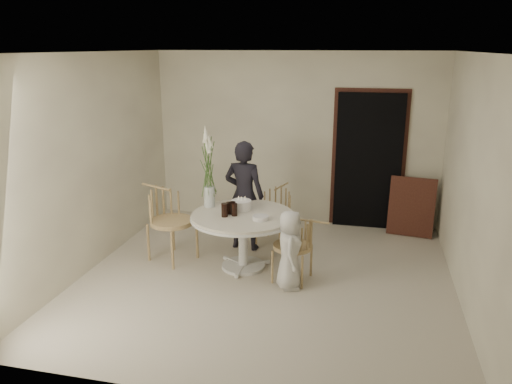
% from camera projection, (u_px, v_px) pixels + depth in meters
% --- Properties ---
extents(ground, '(4.50, 4.50, 0.00)m').
position_uv_depth(ground, '(266.00, 278.00, 6.18)').
color(ground, beige).
rests_on(ground, ground).
extents(room_shell, '(4.50, 4.50, 4.50)m').
position_uv_depth(room_shell, '(266.00, 150.00, 5.72)').
color(room_shell, silver).
rests_on(room_shell, ground).
extents(doorway, '(1.00, 0.10, 2.10)m').
position_uv_depth(doorway, '(368.00, 162.00, 7.68)').
color(doorway, black).
rests_on(doorway, ground).
extents(door_trim, '(1.12, 0.03, 2.22)m').
position_uv_depth(door_trim, '(369.00, 157.00, 7.70)').
color(door_trim, '#4E281A').
rests_on(door_trim, ground).
extents(table, '(1.33, 1.33, 0.73)m').
position_uv_depth(table, '(243.00, 223.00, 6.31)').
color(table, silver).
rests_on(table, ground).
extents(picture_frame, '(0.69, 0.30, 0.89)m').
position_uv_depth(picture_frame, '(412.00, 207.00, 7.48)').
color(picture_frame, '#4E281A').
rests_on(picture_frame, ground).
extents(chair_far, '(0.54, 0.56, 0.82)m').
position_uv_depth(chair_far, '(278.00, 206.00, 7.25)').
color(chair_far, tan).
rests_on(chair_far, ground).
extents(chair_right, '(0.53, 0.50, 0.81)m').
position_uv_depth(chair_right, '(302.00, 241.00, 5.96)').
color(chair_right, tan).
rests_on(chair_right, ground).
extents(chair_left, '(0.72, 0.70, 0.99)m').
position_uv_depth(chair_left, '(164.00, 212.00, 6.63)').
color(chair_left, tan).
rests_on(chair_left, ground).
extents(girl, '(0.60, 0.42, 1.54)m').
position_uv_depth(girl, '(244.00, 196.00, 6.91)').
color(girl, black).
rests_on(girl, ground).
extents(boy, '(0.38, 0.51, 0.96)m').
position_uv_depth(boy, '(290.00, 250.00, 5.82)').
color(boy, silver).
rests_on(boy, ground).
extents(birthday_cake, '(0.26, 0.26, 0.17)m').
position_uv_depth(birthday_cake, '(241.00, 205.00, 6.44)').
color(birthday_cake, white).
rests_on(birthday_cake, table).
extents(cola_tumbler_a, '(0.08, 0.08, 0.16)m').
position_uv_depth(cola_tumbler_a, '(233.00, 208.00, 6.26)').
color(cola_tumbler_a, black).
rests_on(cola_tumbler_a, table).
extents(cola_tumbler_b, '(0.08, 0.08, 0.17)m').
position_uv_depth(cola_tumbler_b, '(225.00, 210.00, 6.16)').
color(cola_tumbler_b, black).
rests_on(cola_tumbler_b, table).
extents(cola_tumbler_c, '(0.08, 0.08, 0.15)m').
position_uv_depth(cola_tumbler_c, '(229.00, 208.00, 6.27)').
color(cola_tumbler_c, black).
rests_on(cola_tumbler_c, table).
extents(cola_tumbler_d, '(0.09, 0.09, 0.16)m').
position_uv_depth(cola_tumbler_d, '(234.00, 210.00, 6.20)').
color(cola_tumbler_d, black).
rests_on(cola_tumbler_d, table).
extents(plate_stack, '(0.26, 0.26, 0.05)m').
position_uv_depth(plate_stack, '(261.00, 218.00, 6.07)').
color(plate_stack, white).
rests_on(plate_stack, table).
extents(flower_vase, '(0.15, 0.15, 1.08)m').
position_uv_depth(flower_vase, '(209.00, 171.00, 6.45)').
color(flower_vase, silver).
rests_on(flower_vase, table).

